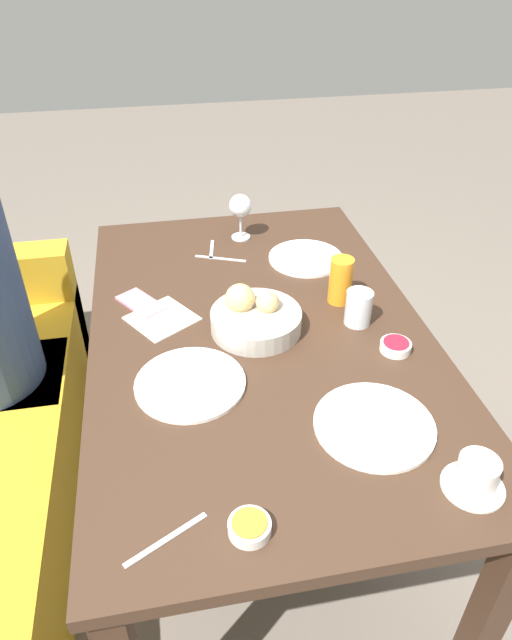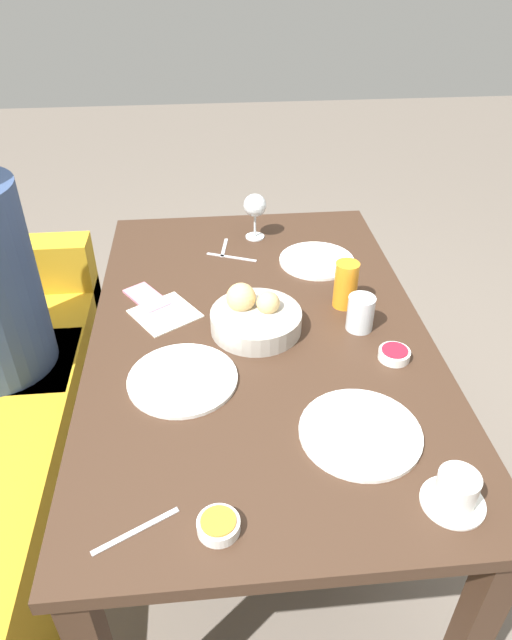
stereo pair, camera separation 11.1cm
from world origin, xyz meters
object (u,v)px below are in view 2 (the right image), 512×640
at_px(water_tumbler, 361,313).
at_px(napkin, 165,314).
at_px(plate_near_right, 317,260).
at_px(coffee_cup, 456,491).
at_px(cell_phone, 147,298).
at_px(wine_glass, 255,207).
at_px(plate_far_center, 183,379).
at_px(jam_bowl_berry, 394,354).
at_px(fork_silver, 136,531).
at_px(knife_silver, 232,257).
at_px(plate_near_left, 360,432).
at_px(bread_basket, 255,317).
at_px(jam_bowl_honey, 219,525).
at_px(juice_glass, 346,285).
at_px(spoon_coffee, 224,248).

xyz_separation_m(water_tumbler, napkin, (0.11, 0.52, -0.05)).
height_order(plate_near_right, napkin, plate_near_right).
height_order(water_tumbler, coffee_cup, water_tumbler).
xyz_separation_m(plate_near_right, cell_phone, (-0.16, 0.53, -0.00)).
bearing_deg(water_tumbler, wine_glass, 22.60).
height_order(plate_far_center, jam_bowl_berry, jam_bowl_berry).
xyz_separation_m(wine_glass, coffee_cup, (-1.11, -0.27, -0.08)).
height_order(coffee_cup, cell_phone, coffee_cup).
bearing_deg(coffee_cup, fork_silver, 90.47).
relative_size(wine_glass, knife_silver, 0.98).
bearing_deg(plate_near_left, bread_basket, 25.11).
relative_size(plate_near_right, jam_bowl_honey, 3.02).
relative_size(coffee_cup, fork_silver, 0.79).
bearing_deg(jam_bowl_berry, plate_near_right, 11.86).
height_order(jam_bowl_berry, jam_bowl_honey, same).
distance_m(coffee_cup, cell_phone, 0.98).
height_order(bread_basket, jam_bowl_berry, bread_basket).
distance_m(plate_near_left, juice_glass, 0.50).
bearing_deg(plate_near_right, spoon_coffee, 67.53).
height_order(wine_glass, spoon_coffee, wine_glass).
relative_size(bread_basket, jam_bowl_honey, 3.06).
distance_m(plate_far_center, spoon_coffee, 0.66).
relative_size(napkin, cell_phone, 1.31).
distance_m(bread_basket, jam_bowl_honey, 0.62).
bearing_deg(juice_glass, plate_near_right, 7.32).
bearing_deg(jam_bowl_berry, cell_phone, 62.34).
bearing_deg(knife_silver, jam_bowl_honey, 175.26).
distance_m(fork_silver, knife_silver, 1.01).
xyz_separation_m(water_tumbler, fork_silver, (-0.57, 0.55, -0.05)).
distance_m(jam_bowl_honey, fork_silver, 0.15).
height_order(water_tumbler, napkin, water_tumbler).
xyz_separation_m(plate_near_right, napkin, (-0.25, 0.47, -0.00)).
xyz_separation_m(jam_bowl_berry, jam_bowl_honey, (-0.44, 0.45, 0.00)).
distance_m(bread_basket, napkin, 0.26).
relative_size(water_tumbler, cell_phone, 0.58).
bearing_deg(plate_near_right, cell_phone, 107.40).
bearing_deg(coffee_cup, knife_silver, 20.11).
bearing_deg(cell_phone, juice_glass, -98.58).
xyz_separation_m(jam_bowl_honey, cell_phone, (0.77, 0.17, -0.01)).
distance_m(plate_near_right, jam_bowl_berry, 0.51).
xyz_separation_m(plate_near_left, juice_glass, (0.49, -0.07, 0.06)).
bearing_deg(cell_phone, plate_far_center, -163.73).
relative_size(plate_near_right, jam_bowl_berry, 3.02).
bearing_deg(fork_silver, jam_bowl_berry, -54.23).
bearing_deg(jam_bowl_berry, jam_bowl_honey, 134.37).
distance_m(plate_near_left, jam_bowl_honey, 0.37).
bearing_deg(plate_near_right, water_tumbler, -172.45).
bearing_deg(jam_bowl_berry, plate_far_center, 93.74).
bearing_deg(spoon_coffee, wine_glass, -58.38).
distance_m(jam_bowl_berry, cell_phone, 0.71).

